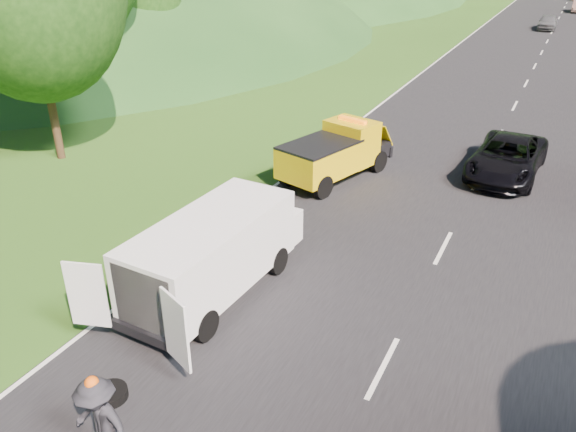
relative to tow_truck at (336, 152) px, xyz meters
The scene contains 11 objects.
ground 8.10m from the tow_truck, 74.57° to the right, with size 320.00×320.00×0.00m, color #38661E.
road_surface 32.69m from the tow_truck, 80.96° to the left, with size 14.00×200.00×0.02m, color black.
tree_line_left 54.93m from the tow_truck, 107.88° to the left, with size 14.00×140.00×14.00m, color #2F5A1A, non-canonical shape.
tow_truck is the anchor object (origin of this frame).
white_van 8.84m from the tow_truck, 88.84° to the right, with size 3.50×6.50×2.27m.
woman 6.77m from the tow_truck, 101.26° to the right, with size 0.63×0.46×1.72m, color silver.
child 7.74m from the tow_truck, 93.41° to the right, with size 0.52×0.40×1.07m, color tan.
suitcase 8.71m from the tow_truck, 107.53° to the right, with size 0.36×0.20×0.58m, color #514F3D.
spare_tire 13.21m from the tow_truck, 88.58° to the right, with size 0.72×0.72×0.20m, color black.
passing_suv 6.92m from the tow_truck, 28.64° to the left, with size 2.51×5.43×1.51m, color black.
dist_car_a 46.10m from the tow_truck, 84.38° to the left, with size 1.73×4.30×1.46m, color #4D4E52.
Camera 1 is at (5.43, -11.63, 8.69)m, focal length 35.00 mm.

